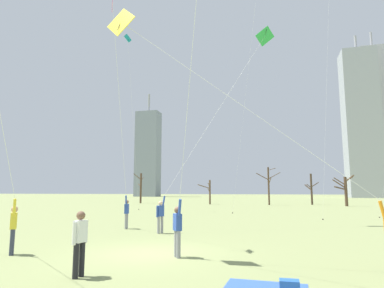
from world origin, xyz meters
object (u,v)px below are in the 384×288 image
Objects in this scene: kite_flyer_midfield_right_yellow at (320,179)px; picnic_spot at (279,288)px; distant_kite_drifting_left_teal at (129,52)px; bare_tree_far_right_edge at (209,191)px; kite_flyer_midfield_center_pink at (125,192)px; bare_tree_rightmost at (141,187)px; distant_kite_low_near_trees_white at (253,25)px; kite_flyer_foreground_left_green at (189,165)px; bare_tree_right_of_center at (269,184)px; kite_flyer_foreground_right_orange at (183,164)px; bare_tree_left_of_center at (311,189)px; bystander_strolling_midfield at (80,240)px; bare_tree_center at (345,189)px.

kite_flyer_midfield_right_yellow is 4.77× the size of picnic_spot.
distant_kite_drifting_left_teal is 5.17× the size of bare_tree_far_right_edge.
kite_flyer_midfield_center_pink reaches higher than bare_tree_rightmost.
distant_kite_low_near_trees_white is 5.89× the size of bare_tree_far_right_edge.
kite_flyer_foreground_left_green is 11.53m from picnic_spot.
bare_tree_rightmost is at bearing 111.59° from kite_flyer_midfield_center_pink.
picnic_spot is at bearing -86.12° from distant_kite_low_near_trees_white.
distant_kite_low_near_trees_white is 14.29m from distant_kite_drifting_left_teal.
distant_kite_low_near_trees_white is 25.90m from bare_tree_right_of_center.
kite_flyer_midfield_center_pink reaches higher than bare_tree_far_right_edge.
kite_flyer_midfield_right_yellow is 0.39× the size of distant_kite_low_near_trees_white.
kite_flyer_foreground_right_orange is 3.77× the size of bare_tree_left_of_center.
bare_tree_left_of_center reaches higher than bare_tree_far_right_edge.
kite_flyer_midfield_right_yellow is 1.55× the size of bare_tree_right_of_center.
kite_flyer_midfield_center_pink is 10.07m from bystander_strolling_midfield.
kite_flyer_foreground_right_orange reaches higher than bystander_strolling_midfield.
kite_flyer_midfield_right_yellow is 0.44× the size of distant_kite_drifting_left_teal.
bare_tree_rightmost reaches higher than bare_tree_far_right_edge.
kite_flyer_midfield_right_yellow is at bearing 63.13° from picnic_spot.
kite_flyer_midfield_center_pink is 6.23× the size of picnic_spot.
picnic_spot is at bearing -58.46° from distant_kite_drifting_left_teal.
distant_kite_drifting_left_teal is (-14.19, 1.54, -0.71)m from distant_kite_low_near_trees_white.
kite_flyer_foreground_left_green is at bearing -101.57° from distant_kite_low_near_trees_white.
bare_tree_far_right_edge is (-2.34, 35.95, 0.03)m from kite_flyer_midfield_center_pink.
kite_flyer_foreground_left_green reaches higher than bare_tree_right_of_center.
kite_flyer_foreground_right_orange reaches higher than bare_tree_center.
bare_tree_center is (8.27, 41.13, -0.08)m from kite_flyer_midfield_right_yellow.
distant_kite_drifting_left_teal reaches higher than kite_flyer_foreground_left_green.
kite_flyer_midfield_center_pink reaches higher than bystander_strolling_midfield.
bare_tree_left_of_center is at bearing 73.37° from distant_kite_low_near_trees_white.
kite_flyer_foreground_left_green is 10.28m from bystander_strolling_midfield.
distant_kite_drifting_left_teal reaches higher than bare_tree_left_of_center.
kite_flyer_midfield_right_yellow is 1.85× the size of bare_tree_left_of_center.
distant_kite_drifting_left_teal is at bearing 115.47° from kite_flyer_midfield_center_pink.
distant_kite_low_near_trees_white is at bearing 78.43° from kite_flyer_foreground_left_green.
kite_flyer_midfield_center_pink is 9.07m from kite_flyer_foreground_right_orange.
kite_flyer_midfield_right_yellow is at bearing -74.86° from bare_tree_far_right_edge.
distant_kite_low_near_trees_white is 27.55m from bare_tree_center.
bystander_strolling_midfield is at bearing -70.92° from kite_flyer_midfield_center_pink.
bystander_strolling_midfield is (-0.26, -9.94, -2.61)m from kite_flyer_foreground_left_green.
kite_flyer_foreground_left_green is 3.06× the size of bare_tree_center.
kite_flyer_foreground_left_green is 41.29m from bare_tree_rightmost.
bare_tree_left_of_center is (13.47, 38.29, 0.40)m from kite_flyer_midfield_center_pink.
bare_tree_rightmost is at bearing 173.92° from bare_tree_center.
distant_kite_drifting_left_teal is (-11.02, 25.71, 16.95)m from bystander_strolling_midfield.
kite_flyer_foreground_right_orange is 4.68× the size of bare_tree_far_right_edge.
picnic_spot is 45.16m from bare_tree_right_of_center.
kite_flyer_midfield_right_yellow is at bearing -101.37° from bare_tree_center.
kite_flyer_foreground_right_orange is 42.83m from bare_tree_right_of_center.
distant_kite_low_near_trees_white is at bearing 66.38° from kite_flyer_midfield_center_pink.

